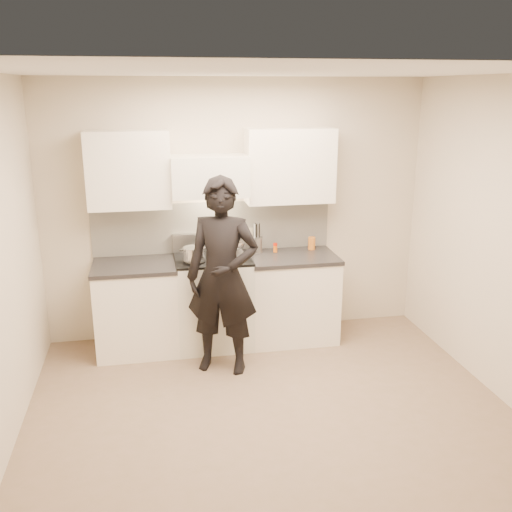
% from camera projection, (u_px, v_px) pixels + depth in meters
% --- Properties ---
extents(ground_plane, '(4.00, 4.00, 0.00)m').
position_uv_depth(ground_plane, '(271.00, 412.00, 4.74)').
color(ground_plane, '#7D6550').
extents(room_shell, '(4.04, 3.54, 2.70)m').
position_uv_depth(room_shell, '(256.00, 215.00, 4.63)').
color(room_shell, '#C0B39B').
rests_on(room_shell, ground).
extents(stove, '(0.76, 0.65, 0.96)m').
position_uv_depth(stove, '(213.00, 301.00, 5.89)').
color(stove, silver).
rests_on(stove, ground).
extents(counter_right, '(0.92, 0.67, 0.92)m').
position_uv_depth(counter_right, '(291.00, 297.00, 6.05)').
color(counter_right, white).
rests_on(counter_right, ground).
extents(counter_left, '(0.82, 0.67, 0.92)m').
position_uv_depth(counter_left, '(137.00, 307.00, 5.75)').
color(counter_left, white).
rests_on(counter_left, ground).
extents(wok, '(0.35, 0.43, 0.28)m').
position_uv_depth(wok, '(229.00, 243.00, 5.88)').
color(wok, silver).
rests_on(wok, stove).
extents(stock_pot, '(0.30, 0.24, 0.14)m').
position_uv_depth(stock_pot, '(194.00, 254.00, 5.56)').
color(stock_pot, silver).
rests_on(stock_pot, stove).
extents(utensil_crock, '(0.12, 0.12, 0.31)m').
position_uv_depth(utensil_crock, '(257.00, 243.00, 6.00)').
color(utensil_crock, '#A4A4A4').
rests_on(utensil_crock, counter_right).
extents(spice_jar, '(0.04, 0.04, 0.10)m').
position_uv_depth(spice_jar, '(275.00, 248.00, 6.01)').
color(spice_jar, '#D45E0D').
rests_on(spice_jar, counter_right).
extents(oil_glass, '(0.08, 0.08, 0.14)m').
position_uv_depth(oil_glass, '(312.00, 243.00, 6.11)').
color(oil_glass, '#CA6C20').
rests_on(oil_glass, counter_right).
extents(person, '(0.79, 0.66, 1.85)m').
position_uv_depth(person, '(222.00, 277.00, 5.23)').
color(person, black).
rests_on(person, ground).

